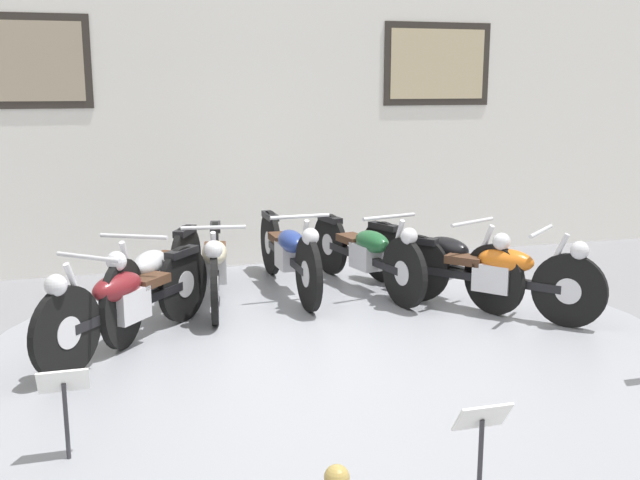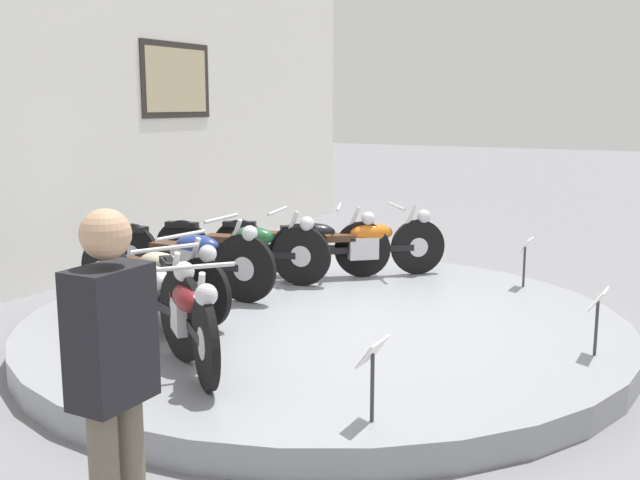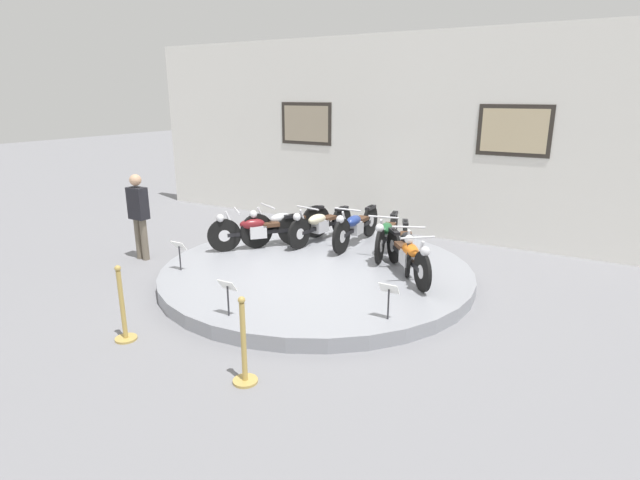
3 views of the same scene
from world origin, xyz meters
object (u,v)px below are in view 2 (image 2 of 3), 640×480
(motorcycle_silver, at_px, (147,290))
(info_placard_front_right, at_px, (525,252))
(motorcycle_orange, at_px, (363,243))
(motorcycle_green, at_px, (244,246))
(info_placard_front_left, at_px, (373,363))
(motorcycle_blue, at_px, (190,256))
(motorcycle_maroon, at_px, (187,309))
(motorcycle_black, at_px, (305,242))
(motorcycle_cream, at_px, (153,274))
(visitor_standing, at_px, (113,374))
(info_placard_front_centre, at_px, (598,308))

(motorcycle_silver, xyz_separation_m, info_placard_front_right, (3.15, -2.25, -0.03))
(motorcycle_orange, relative_size, info_placard_front_right, 2.97)
(motorcycle_green, xyz_separation_m, info_placard_front_left, (-2.61, -2.66, -0.01))
(motorcycle_silver, xyz_separation_m, motorcycle_blue, (1.27, 0.57, -0.01))
(motorcycle_maroon, distance_m, motorcycle_orange, 3.04)
(info_placard_front_right, bearing_deg, motorcycle_orange, 102.46)
(motorcycle_blue, height_order, motorcycle_green, motorcycle_blue)
(motorcycle_blue, distance_m, info_placard_front_right, 3.39)
(motorcycle_silver, distance_m, motorcycle_black, 2.54)
(motorcycle_orange, bearing_deg, motorcycle_maroon, 179.98)
(motorcycle_cream, xyz_separation_m, info_placard_front_left, (-1.17, -2.66, -0.00))
(info_placard_front_right, xyz_separation_m, visitor_standing, (-5.33, 0.53, 0.35))
(motorcycle_black, xyz_separation_m, info_placard_front_centre, (-1.27, -3.22, -0.01))
(info_placard_front_centre, bearing_deg, motorcycle_silver, 111.47)
(motorcycle_green, bearing_deg, info_placard_front_right, -66.39)
(motorcycle_black, distance_m, info_placard_front_right, 2.33)
(motorcycle_maroon, bearing_deg, motorcycle_cream, 51.42)
(motorcycle_cream, height_order, info_placard_front_right, motorcycle_cream)
(motorcycle_maroon, relative_size, info_placard_front_right, 3.00)
(motorcycle_green, bearing_deg, motorcycle_black, -37.54)
(info_placard_front_centre, bearing_deg, motorcycle_maroon, 119.89)
(motorcycle_silver, relative_size, motorcycle_blue, 0.92)
(motorcycle_silver, height_order, motorcycle_cream, motorcycle_silver)
(info_placard_front_centre, bearing_deg, motorcycle_green, 78.81)
(motorcycle_orange, bearing_deg, motorcycle_cream, 155.86)
(motorcycle_black, bearing_deg, motorcycle_silver, 179.89)
(motorcycle_silver, height_order, motorcycle_orange, motorcycle_silver)
(motorcycle_blue, xyz_separation_m, motorcycle_black, (1.27, -0.58, -0.02))
(motorcycle_silver, relative_size, motorcycle_cream, 0.95)
(info_placard_front_centre, distance_m, info_placard_front_right, 2.12)
(motorcycle_maroon, distance_m, info_placard_front_left, 1.70)
(motorcycle_silver, relative_size, motorcycle_orange, 1.21)
(motorcycle_black, xyz_separation_m, visitor_standing, (-4.71, -1.72, 0.34))
(motorcycle_silver, relative_size, motorcycle_black, 1.01)
(info_placard_front_right, bearing_deg, motorcycle_maroon, 153.99)
(motorcycle_cream, bearing_deg, info_placard_front_centre, -78.84)
(motorcycle_black, bearing_deg, visitor_standing, -159.98)
(visitor_standing, bearing_deg, motorcycle_orange, 12.87)
(info_placard_front_centre, bearing_deg, motorcycle_blue, 89.98)
(motorcycle_blue, relative_size, info_placard_front_left, 3.93)
(motorcycle_green, xyz_separation_m, motorcycle_black, (0.55, -0.42, -0.01))
(motorcycle_orange, bearing_deg, info_placard_front_left, -154.02)
(motorcycle_cream, height_order, info_placard_front_left, motorcycle_cream)
(motorcycle_maroon, distance_m, motorcycle_blue, 1.91)
(motorcycle_silver, distance_m, motorcycle_green, 2.03)
(info_placard_front_left, relative_size, visitor_standing, 0.31)
(info_placard_front_left, bearing_deg, info_placard_front_centre, -27.47)
(motorcycle_cream, xyz_separation_m, visitor_standing, (-2.72, -2.14, 0.35))
(info_placard_front_right, bearing_deg, motorcycle_green, 113.61)
(motorcycle_orange, distance_m, info_placard_front_centre, 3.04)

